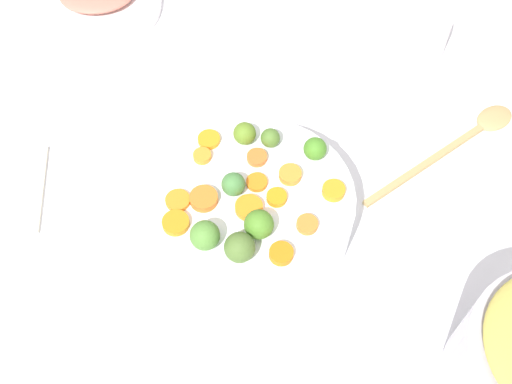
{
  "coord_description": "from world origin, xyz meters",
  "views": [
    {
      "loc": [
        0.44,
        0.15,
        0.87
      ],
      "look_at": [
        0.01,
        -0.05,
        0.12
      ],
      "focal_mm": 44.94,
      "sensor_mm": 36.0,
      "label": 1
    }
  ],
  "objects_px": {
    "casserole_dish": "(394,25)",
    "serving_bowl_carrots": "(256,212)",
    "wooden_spoon": "(469,135)",
    "ham_plate": "(93,6)"
  },
  "relations": [
    {
      "from": "serving_bowl_carrots",
      "to": "casserole_dish",
      "type": "relative_size",
      "value": 1.45
    },
    {
      "from": "wooden_spoon",
      "to": "ham_plate",
      "type": "relative_size",
      "value": 1.12
    },
    {
      "from": "casserole_dish",
      "to": "serving_bowl_carrots",
      "type": "bearing_deg",
      "value": -7.87
    },
    {
      "from": "serving_bowl_carrots",
      "to": "wooden_spoon",
      "type": "relative_size",
      "value": 0.95
    },
    {
      "from": "casserole_dish",
      "to": "ham_plate",
      "type": "height_order",
      "value": "casserole_dish"
    },
    {
      "from": "wooden_spoon",
      "to": "ham_plate",
      "type": "xyz_separation_m",
      "value": [
        -0.0,
        -0.73,
        0.0
      ]
    },
    {
      "from": "serving_bowl_carrots",
      "to": "ham_plate",
      "type": "height_order",
      "value": "serving_bowl_carrots"
    },
    {
      "from": "wooden_spoon",
      "to": "ham_plate",
      "type": "distance_m",
      "value": 0.73
    },
    {
      "from": "wooden_spoon",
      "to": "ham_plate",
      "type": "bearing_deg",
      "value": -90.23
    },
    {
      "from": "wooden_spoon",
      "to": "casserole_dish",
      "type": "xyz_separation_m",
      "value": [
        -0.15,
        -0.19,
        0.04
      ]
    }
  ]
}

